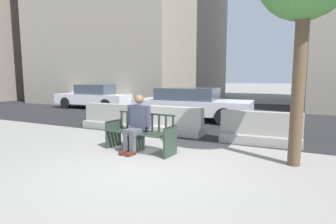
{
  "coord_description": "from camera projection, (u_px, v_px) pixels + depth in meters",
  "views": [
    {
      "loc": [
        2.39,
        -3.92,
        1.68
      ],
      "look_at": [
        -0.79,
        2.66,
        0.75
      ],
      "focal_mm": 28.0,
      "sensor_mm": 36.0,
      "label": 1
    }
  ],
  "objects": [
    {
      "name": "jersey_barrier_right",
      "position": [
        260.0,
        131.0,
        6.79
      ],
      "size": [
        2.03,
        0.77,
        0.84
      ],
      "color": "gray",
      "rests_on": "ground"
    },
    {
      "name": "jersey_barrier_centre",
      "position": [
        171.0,
        123.0,
        8.01
      ],
      "size": [
        2.01,
        0.71,
        0.84
      ],
      "color": "#ADA89E",
      "rests_on": "ground"
    },
    {
      "name": "jersey_barrier_left",
      "position": [
        112.0,
        118.0,
        8.87
      ],
      "size": [
        2.01,
        0.71,
        0.84
      ],
      "color": "gray",
      "rests_on": "ground"
    },
    {
      "name": "seated_person",
      "position": [
        137.0,
        122.0,
        6.03
      ],
      "size": [
        0.59,
        0.75,
        1.31
      ],
      "color": "#383D4C",
      "rests_on": "ground"
    },
    {
      "name": "street_asphalt",
      "position": [
        238.0,
        114.0,
        12.51
      ],
      "size": [
        120.0,
        12.0,
        0.01
      ],
      "primitive_type": "cube",
      "color": "black",
      "rests_on": "ground"
    },
    {
      "name": "delivery_truck",
      "position": [
        86.0,
        79.0,
        17.91
      ],
      "size": [
        6.81,
        2.36,
        3.05
      ],
      "color": "navy",
      "rests_on": "ground"
    },
    {
      "name": "building_far_left",
      "position": [
        23.0,
        16.0,
        26.51
      ],
      "size": [
        11.51,
        13.26,
        16.0
      ],
      "color": "gray",
      "rests_on": "ground"
    },
    {
      "name": "street_bench",
      "position": [
        141.0,
        134.0,
        6.09
      ],
      "size": [
        1.73,
        0.67,
        0.88
      ],
      "color": "#28382D",
      "rests_on": "ground"
    },
    {
      "name": "car_sedan_far",
      "position": [
        97.0,
        96.0,
        14.98
      ],
      "size": [
        4.59,
        2.04,
        1.36
      ],
      "color": "silver",
      "rests_on": "ground"
    },
    {
      "name": "car_sedan_mid",
      "position": [
        191.0,
        104.0,
        10.75
      ],
      "size": [
        4.82,
        2.13,
        1.31
      ],
      "color": "silver",
      "rests_on": "ground"
    },
    {
      "name": "ground_plane",
      "position": [
        144.0,
        172.0,
        4.74
      ],
      "size": [
        200.0,
        200.0,
        0.0
      ],
      "primitive_type": "plane",
      "color": "gray"
    }
  ]
}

